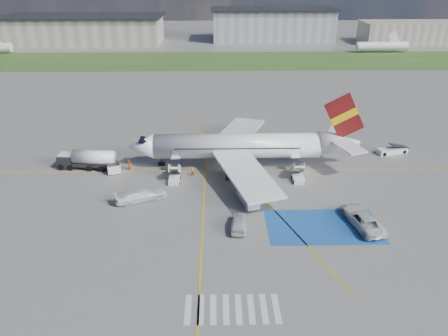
{
  "coord_description": "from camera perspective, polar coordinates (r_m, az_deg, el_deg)",
  "views": [
    {
      "loc": [
        -3.16,
        -49.52,
        29.91
      ],
      "look_at": [
        -2.15,
        5.74,
        3.5
      ],
      "focal_mm": 35.0,
      "sensor_mm": 36.0,
      "label": 1
    }
  ],
  "objects": [
    {
      "name": "car_silver_b",
      "position": [
        59.12,
        3.15,
        -3.98
      ],
      "size": [
        3.01,
        5.25,
        1.63
      ],
      "primitive_type": "imported",
      "rotation": [
        0.0,
        0.0,
        3.42
      ],
      "color": "silver",
      "rests_on": "ground"
    },
    {
      "name": "airstairs_aft",
      "position": [
        66.3,
        9.63,
        -1.07
      ],
      "size": [
        1.9,
        5.2,
        3.6
      ],
      "color": "white",
      "rests_on": "ground"
    },
    {
      "name": "airstairs_fwd",
      "position": [
        65.48,
        -6.49,
        -1.21
      ],
      "size": [
        1.9,
        5.2,
        3.6
      ],
      "color": "white",
      "rests_on": "ground"
    },
    {
      "name": "taxiway_line_cross",
      "position": [
        49.59,
        -3.02,
        -11.59
      ],
      "size": [
        0.2,
        60.0,
        0.01
      ],
      "primitive_type": "cube",
      "color": "gold",
      "rests_on": "ground"
    },
    {
      "name": "taxiway_line_diag",
      "position": [
        68.47,
        1.7,
        -0.37
      ],
      "size": [
        20.71,
        56.45,
        0.01
      ],
      "primitive_type": "cube",
      "rotation": [
        0.0,
        0.0,
        0.35
      ],
      "color": "gold",
      "rests_on": "ground"
    },
    {
      "name": "staging_box",
      "position": [
        56.03,
        12.82,
        -7.44
      ],
      "size": [
        14.0,
        8.0,
        0.01
      ],
      "primitive_type": "cube",
      "color": "#194D9A",
      "rests_on": "ground"
    },
    {
      "name": "car_silver_a",
      "position": [
        53.92,
        1.94,
        -7.12
      ],
      "size": [
        2.33,
        4.98,
        1.65
      ],
      "primitive_type": "imported",
      "rotation": [
        0.0,
        0.0,
        3.06
      ],
      "color": "silver",
      "rests_on": "ground"
    },
    {
      "name": "crew_nose",
      "position": [
        69.94,
        -12.35,
        0.43
      ],
      "size": [
        1.06,
        1.13,
        1.85
      ],
      "primitive_type": "imported",
      "rotation": [
        0.0,
        0.0,
        -1.04
      ],
      "color": "#E5600C",
      "rests_on": "ground"
    },
    {
      "name": "crew_fwd",
      "position": [
        66.66,
        -4.13,
        -0.46
      ],
      "size": [
        0.6,
        0.43,
        1.52
      ],
      "primitive_type": "imported",
      "rotation": [
        0.0,
        0.0,
        0.12
      ],
      "color": "orange",
      "rests_on": "ground"
    },
    {
      "name": "van_white_b",
      "position": [
        60.87,
        -10.84,
        -3.25
      ],
      "size": [
        5.84,
        4.23,
        2.12
      ],
      "primitive_type": "imported",
      "rotation": [
        0.0,
        0.0,
        1.99
      ],
      "color": "silver",
      "rests_on": "ground"
    },
    {
      "name": "grass_strip",
      "position": [
        147.61,
        0.2,
        13.85
      ],
      "size": [
        400.0,
        30.0,
        0.01
      ],
      "primitive_type": "cube",
      "color": "#2D4C1E",
      "rests_on": "ground"
    },
    {
      "name": "van_white_a",
      "position": [
        57.07,
        17.65,
        -6.08
      ],
      "size": [
        3.9,
        6.51,
        2.28
      ],
      "primitive_type": "imported",
      "rotation": [
        0.0,
        0.0,
        3.33
      ],
      "color": "silver",
      "rests_on": "ground"
    },
    {
      "name": "crew_aft",
      "position": [
        65.96,
        5.31,
        -0.78
      ],
      "size": [
        0.87,
        0.96,
        1.57
      ],
      "primitive_type": "imported",
      "rotation": [
        0.0,
        0.0,
        2.23
      ],
      "color": "orange",
      "rests_on": "ground"
    },
    {
      "name": "ground",
      "position": [
        57.94,
        2.24,
        -5.56
      ],
      "size": [
        400.0,
        400.0,
        0.0
      ],
      "primitive_type": "plane",
      "color": "#60605E",
      "rests_on": "ground"
    },
    {
      "name": "belt_loader",
      "position": [
        80.02,
        21.09,
        2.12
      ],
      "size": [
        5.79,
        3.16,
        1.67
      ],
      "rotation": [
        0.0,
        0.0,
        0.25
      ],
      "color": "white",
      "rests_on": "ground"
    },
    {
      "name": "terminal_west",
      "position": [
        188.5,
        -17.79,
        16.8
      ],
      "size": [
        60.0,
        22.0,
        10.0
      ],
      "primitive_type": "cube",
      "color": "gray",
      "rests_on": "ground"
    },
    {
      "name": "terminal_east",
      "position": [
        195.69,
        23.46,
        15.95
      ],
      "size": [
        40.0,
        16.0,
        8.0
      ],
      "primitive_type": "cube",
      "color": "gray",
      "rests_on": "ground"
    },
    {
      "name": "terminal_centre",
      "position": [
        187.5,
        6.37,
        18.07
      ],
      "size": [
        48.0,
        18.0,
        12.0
      ],
      "primitive_type": "cube",
      "color": "gray",
      "rests_on": "ground"
    },
    {
      "name": "gpu_cart",
      "position": [
        69.34,
        -14.16,
        -0.18
      ],
      "size": [
        2.2,
        1.74,
        1.61
      ],
      "rotation": [
        0.0,
        0.0,
        0.31
      ],
      "color": "white",
      "rests_on": "ground"
    },
    {
      "name": "crosswalk",
      "position": [
        43.47,
        1.09,
        -17.94
      ],
      "size": [
        9.0,
        4.0,
        0.01
      ],
      "color": "silver",
      "rests_on": "ground"
    },
    {
      "name": "taxiway_line_main",
      "position": [
        68.47,
        1.7,
        -0.37
      ],
      "size": [
        120.0,
        0.2,
        0.01
      ],
      "primitive_type": "cube",
      "color": "gold",
      "rests_on": "ground"
    },
    {
      "name": "airliner",
      "position": [
        68.99,
        2.91,
        2.9
      ],
      "size": [
        36.81,
        32.95,
        11.92
      ],
      "color": "white",
      "rests_on": "ground"
    },
    {
      "name": "fuel_tanker",
      "position": [
        72.11,
        -17.39,
        0.91
      ],
      "size": [
        9.15,
        3.39,
        3.05
      ],
      "rotation": [
        0.0,
        0.0,
        -0.11
      ],
      "color": "black",
      "rests_on": "ground"
    }
  ]
}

